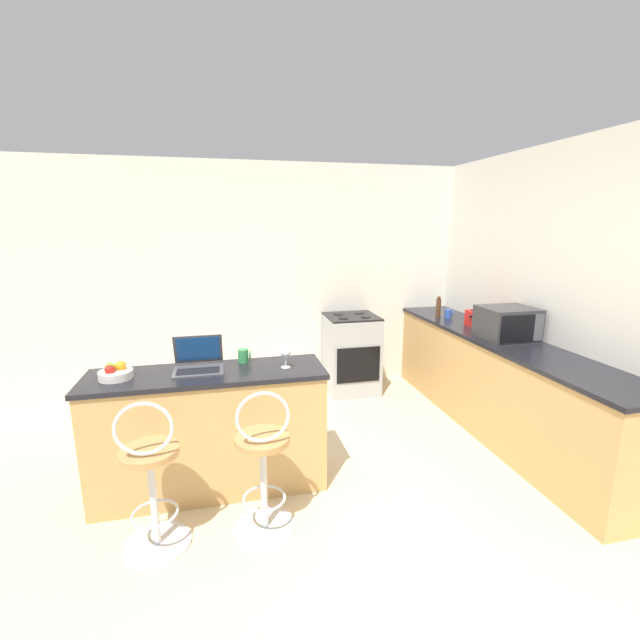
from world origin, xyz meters
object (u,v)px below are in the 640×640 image
(stove_range, at_px, (351,354))
(mug_blue, at_px, (448,314))
(microwave, at_px, (507,324))
(wine_glass_tall, at_px, (285,353))
(laptop, at_px, (198,361))
(mug_green, at_px, (244,356))
(bar_stool_far, at_px, (263,466))
(toaster, at_px, (479,319))
(bar_stool_near, at_px, (151,480))
(fruit_bowl, at_px, (115,373))
(pepper_mill, at_px, (438,307))

(stove_range, relative_size, mug_blue, 9.67)
(microwave, relative_size, wine_glass_tall, 2.95)
(laptop, distance_m, mug_green, 0.34)
(mug_blue, height_order, wine_glass_tall, wine_glass_tall)
(bar_stool_far, bearing_deg, toaster, 29.97)
(bar_stool_near, bearing_deg, microwave, 16.13)
(stove_range, distance_m, wine_glass_tall, 2.00)
(toaster, bearing_deg, fruit_bowl, -166.51)
(bar_stool_far, height_order, fruit_bowl, fruit_bowl)
(microwave, height_order, wine_glass_tall, microwave)
(microwave, xyz_separation_m, mug_blue, (-0.04, 0.95, -0.10))
(laptop, height_order, microwave, microwave)
(bar_stool_far, distance_m, pepper_mill, 2.89)
(stove_range, distance_m, pepper_mill, 1.12)
(mug_green, bearing_deg, bar_stool_far, -85.01)
(microwave, xyz_separation_m, stove_range, (-1.05, 1.30, -0.60))
(laptop, xyz_separation_m, fruit_bowl, (-0.54, -0.08, -0.02))
(bar_stool_near, xyz_separation_m, pepper_mill, (2.80, 1.85, 0.57))
(pepper_mill, bearing_deg, stove_range, 161.61)
(fruit_bowl, distance_m, wine_glass_tall, 1.15)
(toaster, xyz_separation_m, wine_glass_tall, (-2.09, -0.81, 0.03))
(bar_stool_far, distance_m, toaster, 2.73)
(laptop, bearing_deg, mug_green, 14.48)
(pepper_mill, distance_m, wine_glass_tall, 2.33)
(laptop, xyz_separation_m, toaster, (2.71, 0.70, 0.02))
(stove_range, bearing_deg, bar_stool_far, -119.75)
(laptop, height_order, mug_green, laptop)
(bar_stool_near, xyz_separation_m, stove_range, (1.89, 2.15, -0.00))
(bar_stool_near, bearing_deg, mug_green, 50.43)
(bar_stool_far, bearing_deg, wine_glass_tall, 66.64)
(bar_stool_far, distance_m, microwave, 2.51)
(microwave, xyz_separation_m, fruit_bowl, (-3.21, -0.29, -0.11))
(stove_range, bearing_deg, mug_green, -132.04)
(bar_stool_far, bearing_deg, fruit_bowl, 148.82)
(toaster, relative_size, fruit_bowl, 1.17)
(toaster, xyz_separation_m, mug_blue, (-0.08, 0.46, -0.03))
(mug_blue, relative_size, wine_glass_tall, 0.61)
(microwave, bearing_deg, mug_blue, 92.53)
(bar_stool_far, relative_size, stove_range, 1.07)
(toaster, height_order, pepper_mill, pepper_mill)
(laptop, bearing_deg, toaster, 14.54)
(bar_stool_near, relative_size, mug_green, 9.72)
(laptop, xyz_separation_m, stove_range, (1.62, 1.52, -0.51))
(microwave, bearing_deg, stove_range, 128.90)
(fruit_bowl, distance_m, mug_blue, 3.40)
(bar_stool_far, xyz_separation_m, mug_green, (-0.06, 0.72, 0.50))
(stove_range, xyz_separation_m, mug_blue, (1.01, -0.36, 0.50))
(bar_stool_near, xyz_separation_m, mug_green, (0.59, 0.72, 0.50))
(microwave, relative_size, fruit_bowl, 2.09)
(pepper_mill, bearing_deg, toaster, -71.12)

